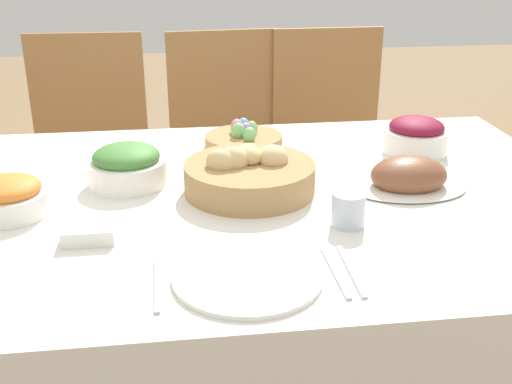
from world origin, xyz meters
The scene contains 16 objects.
dining_table centered at (0.00, 0.00, 0.39)m, with size 1.64×1.10×0.77m.
chair_far_center centered at (0.03, 0.90, 0.53)m, with size 0.45×0.45×1.00m.
chair_far_left centered at (-0.48, 0.90, 0.53)m, with size 0.43×0.43×1.00m.
chair_far_right centered at (0.42, 0.90, 0.53)m, with size 0.42×0.42×1.00m.
bread_basket centered at (0.00, 0.02, 0.81)m, with size 0.31×0.31×0.11m.
egg_basket centered at (0.02, 0.34, 0.79)m, with size 0.22×0.22×0.08m.
ham_platter centered at (0.38, -0.01, 0.80)m, with size 0.28×0.20×0.09m.
green_salad_bowl centered at (-0.29, 0.10, 0.82)m, with size 0.19×0.19×0.10m.
beet_salad_bowl centered at (0.48, 0.23, 0.82)m, with size 0.17×0.17×0.10m.
carrot_bowl centered at (-0.53, -0.04, 0.81)m, with size 0.17×0.17×0.09m.
dinner_plate centered at (-0.05, -0.38, 0.78)m, with size 0.27×0.27×0.01m.
fork centered at (-0.21, -0.38, 0.77)m, with size 0.01×0.19×0.00m.
knife centered at (0.11, -0.38, 0.77)m, with size 0.01×0.19×0.00m.
spoon centered at (0.14, -0.38, 0.77)m, with size 0.01×0.19×0.00m.
drinking_cup centered at (0.18, -0.19, 0.81)m, with size 0.07×0.07×0.07m.
butter_dish centered at (-0.35, -0.20, 0.79)m, with size 0.10×0.06×0.03m.
Camera 1 is at (-0.17, -1.37, 1.36)m, focal length 45.00 mm.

